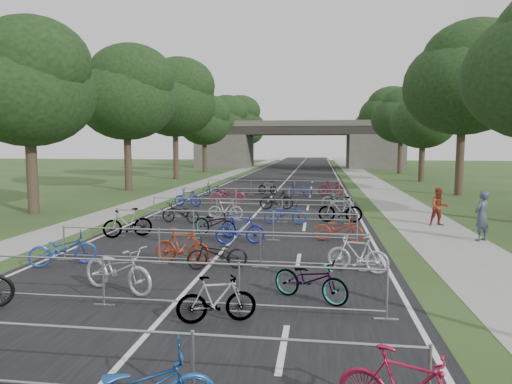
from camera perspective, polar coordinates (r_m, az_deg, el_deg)
road at (r=55.92m, az=4.57°, el=2.30°), size 11.00×140.00×0.01m
sidewalk_right at (r=56.04m, az=12.77°, el=2.18°), size 3.00×140.00×0.01m
sidewalk_left at (r=56.84m, az=-3.00°, el=2.37°), size 2.00×140.00×0.01m
lane_markings at (r=55.92m, az=4.57°, el=2.30°), size 0.12×140.00×0.00m
overpass_bridge at (r=70.79m, az=5.30°, el=5.93°), size 31.00×8.00×7.05m
tree_left_0 at (r=26.25m, az=-26.54°, el=11.71°), size 6.72×6.72×10.25m
tree_left_1 at (r=36.85m, az=-15.83°, el=11.55°), size 7.56×7.56×11.53m
tree_right_1 at (r=35.34m, az=24.71°, el=12.46°), size 8.18×8.18×12.47m
tree_left_2 at (r=48.12m, az=-10.02°, el=11.30°), size 8.40×8.40×12.81m
tree_right_2 at (r=46.77m, az=20.32°, el=8.51°), size 6.16×6.16×9.39m
tree_left_3 at (r=59.53m, az=-6.41°, el=8.75°), size 6.72×6.72×10.25m
tree_right_3 at (r=58.58m, az=17.81°, el=8.97°), size 7.17×7.17×10.93m
tree_left_4 at (r=71.25m, az=-4.02°, el=8.97°), size 7.56×7.56×11.53m
tree_right_4 at (r=70.48m, az=16.14°, el=9.27°), size 8.18×8.18×12.47m
tree_left_5 at (r=83.05m, az=-2.30°, el=9.12°), size 8.40×8.40×12.81m
tree_right_5 at (r=82.27m, az=14.90°, el=7.44°), size 6.16×6.16×9.39m
tree_left_6 at (r=94.81m, az=-1.01°, el=7.75°), size 6.72×6.72×10.25m
tree_right_6 at (r=94.22m, az=14.02°, el=7.85°), size 7.17×7.17×10.93m
barrier_row_0 at (r=7.22m, az=-20.40°, el=-19.38°), size 9.70×0.08×1.10m
barrier_row_1 at (r=10.30m, az=-10.73°, el=-11.32°), size 9.70×0.08×1.10m
barrier_row_2 at (r=13.65m, az=-5.89°, el=-6.94°), size 9.70×0.08×1.10m
barrier_row_3 at (r=17.29m, az=-2.89°, el=-4.17°), size 9.70×0.08×1.10m
barrier_row_4 at (r=21.18m, az=-0.88°, el=-2.28°), size 9.70×0.08×1.10m
barrier_row_5 at (r=26.09m, az=0.79°, el=-0.71°), size 9.70×0.08×1.10m
barrier_row_6 at (r=32.02m, az=2.11°, el=0.53°), size 9.70×0.08×1.10m
bike_5 at (r=11.71m, az=-16.88°, el=-9.24°), size 2.29×1.50×1.14m
bike_6 at (r=9.43m, az=-4.97°, el=-13.27°), size 1.67×0.92×0.97m
bike_7 at (r=10.71m, az=6.84°, el=-10.84°), size 1.99×1.46×1.00m
bike_8 at (r=14.77m, az=-22.97°, el=-6.58°), size 1.97×1.55×1.00m
bike_9 at (r=13.91m, az=-9.22°, el=-6.74°), size 1.87×0.83×1.09m
bike_10 at (r=13.26m, az=-4.86°, el=-7.71°), size 1.83×1.06×0.91m
bike_11 at (r=13.19m, az=12.60°, el=-7.63°), size 1.80×0.96×1.04m
bike_12 at (r=18.33m, az=-15.74°, el=-3.75°), size 1.87×1.41×1.12m
bike_13 at (r=17.94m, az=-5.08°, el=-3.92°), size 2.05×1.40×1.02m
bike_14 at (r=16.47m, az=-1.99°, el=-4.70°), size 1.86×0.93×1.07m
bike_15 at (r=17.16m, az=10.27°, el=-4.57°), size 1.88×0.88×0.95m
bike_16 at (r=21.06m, az=-9.45°, el=-2.59°), size 1.89×0.90×0.96m
bike_17 at (r=21.76m, az=-3.85°, el=-2.17°), size 1.70×0.50×1.02m
bike_18 at (r=20.52m, az=3.67°, el=-2.68°), size 1.94×0.75×1.00m
bike_19 at (r=21.28m, az=10.49°, el=-2.19°), size 2.01×0.63×1.20m
bike_20 at (r=26.61m, az=-8.54°, el=-0.74°), size 1.71×0.66×1.00m
bike_21 at (r=27.39m, az=-3.56°, el=-0.37°), size 2.25×1.21×1.12m
bike_22 at (r=25.10m, az=2.60°, el=-0.95°), size 1.93×0.93×1.12m
bike_23 at (r=26.37m, az=10.22°, el=-0.85°), size 1.96×1.01×0.98m
bike_24 at (r=31.78m, az=-5.30°, el=0.30°), size 1.82×0.95×0.91m
bike_25 at (r=32.67m, az=1.47°, el=0.56°), size 1.65×1.26×0.99m
bike_26 at (r=31.44m, az=5.37°, el=0.28°), size 1.89×0.92×0.95m
bike_27 at (r=32.34m, az=9.38°, el=0.51°), size 1.87×0.77×1.09m
pedestrian_a at (r=18.88m, az=26.38°, el=-2.71°), size 0.81×0.79×1.88m
pedestrian_b at (r=21.67m, az=21.92°, el=-1.76°), size 0.88×0.72×1.67m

